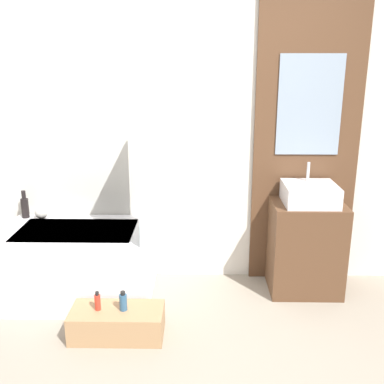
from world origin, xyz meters
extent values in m
cube|color=silver|center=(0.00, 1.58, 1.30)|extent=(4.20, 0.06, 2.60)
cube|color=brown|center=(0.89, 1.53, 1.30)|extent=(0.85, 0.03, 2.60)
cube|color=#8C9EB2|center=(0.89, 1.51, 1.49)|extent=(0.50, 0.01, 0.78)
cube|color=white|center=(-0.93, 1.17, 0.28)|extent=(1.16, 0.73, 0.56)
cube|color=silver|center=(-0.93, 1.17, 0.56)|extent=(0.90, 0.51, 0.01)
cube|color=silver|center=(-0.38, 1.07, 1.06)|extent=(0.01, 0.49, 0.98)
cube|color=#A87F56|center=(-0.53, 0.62, 0.10)|extent=(0.63, 0.30, 0.20)
cube|color=brown|center=(0.89, 1.30, 0.37)|extent=(0.57, 0.43, 0.75)
cube|color=white|center=(0.89, 1.30, 0.83)|extent=(0.41, 0.38, 0.16)
cylinder|color=silver|center=(0.89, 1.40, 0.98)|extent=(0.02, 0.02, 0.15)
cylinder|color=black|center=(-1.43, 1.45, 0.65)|extent=(0.06, 0.06, 0.16)
cylinder|color=black|center=(-1.43, 1.45, 0.76)|extent=(0.03, 0.03, 0.07)
sphere|color=silver|center=(-1.29, 1.43, 0.62)|extent=(0.11, 0.11, 0.11)
cylinder|color=red|center=(-0.66, 0.62, 0.25)|extent=(0.04, 0.04, 0.11)
cylinder|color=black|center=(-0.66, 0.62, 0.32)|extent=(0.02, 0.02, 0.02)
cylinder|color=#2D567A|center=(-0.49, 0.62, 0.26)|extent=(0.05, 0.05, 0.11)
cylinder|color=black|center=(-0.49, 0.62, 0.33)|extent=(0.03, 0.03, 0.03)
camera|label=1|loc=(0.03, -2.07, 1.83)|focal=42.00mm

